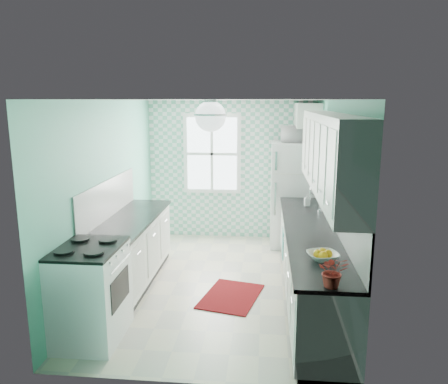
# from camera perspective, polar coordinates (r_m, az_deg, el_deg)

# --- Properties ---
(floor) EXTENTS (3.00, 4.40, 0.02)m
(floor) POSITION_cam_1_polar(r_m,az_deg,el_deg) (6.20, -0.69, -11.95)
(floor) COLOR beige
(floor) RESTS_ON ground
(ceiling) EXTENTS (3.00, 4.40, 0.02)m
(ceiling) POSITION_cam_1_polar(r_m,az_deg,el_deg) (5.67, -0.76, 12.04)
(ceiling) COLOR white
(ceiling) RESTS_ON wall_back
(wall_back) EXTENTS (3.00, 0.02, 2.50)m
(wall_back) POSITION_cam_1_polar(r_m,az_deg,el_deg) (7.97, 0.98, 2.88)
(wall_back) COLOR #61C0A3
(wall_back) RESTS_ON floor
(wall_front) EXTENTS (3.00, 0.02, 2.50)m
(wall_front) POSITION_cam_1_polar(r_m,az_deg,el_deg) (3.70, -4.44, -7.78)
(wall_front) COLOR #61C0A3
(wall_front) RESTS_ON floor
(wall_left) EXTENTS (0.02, 4.40, 2.50)m
(wall_left) POSITION_cam_1_polar(r_m,az_deg,el_deg) (6.15, -14.85, -0.19)
(wall_left) COLOR #61C0A3
(wall_left) RESTS_ON floor
(wall_right) EXTENTS (0.02, 4.40, 2.50)m
(wall_right) POSITION_cam_1_polar(r_m,az_deg,el_deg) (5.84, 14.16, -0.78)
(wall_right) COLOR #61C0A3
(wall_right) RESTS_ON floor
(accent_wall) EXTENTS (3.00, 0.01, 2.50)m
(accent_wall) POSITION_cam_1_polar(r_m,az_deg,el_deg) (7.95, 0.97, 2.86)
(accent_wall) COLOR #6FBCA0
(accent_wall) RESTS_ON wall_back
(window) EXTENTS (1.04, 0.05, 1.44)m
(window) POSITION_cam_1_polar(r_m,az_deg,el_deg) (7.92, -1.57, 5.01)
(window) COLOR white
(window) RESTS_ON wall_back
(backsplash_right) EXTENTS (0.02, 3.60, 0.51)m
(backsplash_right) POSITION_cam_1_polar(r_m,az_deg,el_deg) (5.47, 14.52, -2.25)
(backsplash_right) COLOR white
(backsplash_right) RESTS_ON wall_right
(backsplash_left) EXTENTS (0.02, 2.15, 0.51)m
(backsplash_left) POSITION_cam_1_polar(r_m,az_deg,el_deg) (6.09, -14.87, -0.85)
(backsplash_left) COLOR white
(backsplash_left) RESTS_ON wall_left
(upper_cabinets_right) EXTENTS (0.33, 3.20, 0.90)m
(upper_cabinets_right) POSITION_cam_1_polar(r_m,az_deg,el_deg) (5.13, 13.57, 4.90)
(upper_cabinets_right) COLOR white
(upper_cabinets_right) RESTS_ON wall_right
(upper_cabinet_fridge) EXTENTS (0.40, 0.74, 0.40)m
(upper_cabinet_fridge) POSITION_cam_1_polar(r_m,az_deg,el_deg) (7.51, 10.87, 9.79)
(upper_cabinet_fridge) COLOR white
(upper_cabinet_fridge) RESTS_ON wall_right
(ceiling_light) EXTENTS (0.34, 0.34, 0.35)m
(ceiling_light) POSITION_cam_1_polar(r_m,az_deg,el_deg) (4.88, -1.78, 9.88)
(ceiling_light) COLOR silver
(ceiling_light) RESTS_ON ceiling
(base_cabinets_right) EXTENTS (0.60, 3.60, 0.90)m
(base_cabinets_right) POSITION_cam_1_polar(r_m,az_deg,el_deg) (5.65, 11.20, -9.55)
(base_cabinets_right) COLOR white
(base_cabinets_right) RESTS_ON floor
(countertop_right) EXTENTS (0.63, 3.60, 0.04)m
(countertop_right) POSITION_cam_1_polar(r_m,az_deg,el_deg) (5.50, 11.24, -4.98)
(countertop_right) COLOR black
(countertop_right) RESTS_ON base_cabinets_right
(base_cabinets_left) EXTENTS (0.60, 2.15, 0.90)m
(base_cabinets_left) POSITION_cam_1_polar(r_m,az_deg,el_deg) (6.20, -11.98, -7.65)
(base_cabinets_left) COLOR white
(base_cabinets_left) RESTS_ON floor
(countertop_left) EXTENTS (0.63, 2.15, 0.04)m
(countertop_left) POSITION_cam_1_polar(r_m,az_deg,el_deg) (6.06, -12.04, -3.46)
(countertop_left) COLOR black
(countertop_left) RESTS_ON base_cabinets_left
(fridge) EXTENTS (0.79, 0.78, 1.81)m
(fridge) POSITION_cam_1_polar(r_m,az_deg,el_deg) (7.64, 9.07, -0.30)
(fridge) COLOR white
(fridge) RESTS_ON floor
(stove) EXTENTS (0.67, 0.83, 1.00)m
(stove) POSITION_cam_1_polar(r_m,az_deg,el_deg) (4.91, -17.12, -12.33)
(stove) COLOR silver
(stove) RESTS_ON floor
(sink) EXTENTS (0.53, 0.45, 0.53)m
(sink) POSITION_cam_1_polar(r_m,az_deg,el_deg) (6.29, 10.69, -2.73)
(sink) COLOR silver
(sink) RESTS_ON countertop_right
(rug) EXTENTS (0.86, 1.07, 0.02)m
(rug) POSITION_cam_1_polar(r_m,az_deg,el_deg) (5.81, 0.93, -13.44)
(rug) COLOR #740A04
(rug) RESTS_ON floor
(dish_towel) EXTENTS (0.05, 0.27, 0.40)m
(dish_towel) POSITION_cam_1_polar(r_m,az_deg,el_deg) (6.34, 7.72, -6.77)
(dish_towel) COLOR #61AB9A
(dish_towel) RESTS_ON base_cabinets_right
(fruit_bowl) EXTENTS (0.38, 0.38, 0.08)m
(fruit_bowl) POSITION_cam_1_polar(r_m,az_deg,el_deg) (4.48, 12.78, -8.17)
(fruit_bowl) COLOR white
(fruit_bowl) RESTS_ON countertop_right
(potted_plant) EXTENTS (0.26, 0.23, 0.28)m
(potted_plant) POSITION_cam_1_polar(r_m,az_deg,el_deg) (3.85, 14.06, -10.01)
(potted_plant) COLOR red
(potted_plant) RESTS_ON countertop_right
(soap_bottle) EXTENTS (0.09, 0.09, 0.18)m
(soap_bottle) POSITION_cam_1_polar(r_m,az_deg,el_deg) (6.67, 10.81, -1.03)
(soap_bottle) COLOR #8CB0BC
(soap_bottle) RESTS_ON countertop_right
(microwave) EXTENTS (0.49, 0.34, 0.27)m
(microwave) POSITION_cam_1_polar(r_m,az_deg,el_deg) (7.49, 9.33, 7.49)
(microwave) COLOR silver
(microwave) RESTS_ON fridge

